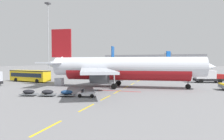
% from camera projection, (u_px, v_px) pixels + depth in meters
% --- Properties ---
extents(apron_paint_markings, '(8.00, 93.65, 0.01)m').
position_uv_depth(apron_paint_markings, '(135.00, 82.00, 49.40)').
color(apron_paint_markings, yellow).
rests_on(apron_paint_markings, ground).
extents(airliner_foreground, '(34.82, 34.37, 12.20)m').
position_uv_depth(airliner_foreground, '(123.00, 68.00, 39.58)').
color(airliner_foreground, silver).
rests_on(airliner_foreground, ground).
extents(airliner_mid_left, '(27.44, 29.07, 10.76)m').
position_uv_depth(airliner_mid_left, '(179.00, 65.00, 111.14)').
color(airliner_mid_left, silver).
rests_on(airliner_mid_left, ground).
extents(airliner_far_right, '(35.82, 36.08, 12.65)m').
position_uv_depth(airliner_far_right, '(105.00, 64.00, 81.60)').
color(airliner_far_right, silver).
rests_on(airliner_far_right, ground).
extents(apron_shuttle_bus, '(12.28, 4.41, 3.00)m').
position_uv_depth(apron_shuttle_bus, '(30.00, 75.00, 50.87)').
color(apron_shuttle_bus, yellow).
rests_on(apron_shuttle_bus, ground).
extents(catering_truck, '(7.38, 4.09, 3.14)m').
position_uv_depth(catering_truck, '(208.00, 76.00, 48.92)').
color(catering_truck, black).
rests_on(catering_truck, ground).
extents(baggage_train, '(11.64, 4.01, 1.14)m').
position_uv_depth(baggage_train, '(57.00, 93.00, 29.60)').
color(baggage_train, silver).
rests_on(baggage_train, ground).
extents(uld_cargo_container, '(1.83, 1.80, 1.60)m').
position_uv_depth(uld_cargo_container, '(59.00, 82.00, 43.72)').
color(uld_cargo_container, '#B7BCC6').
rests_on(uld_cargo_container, ground).
extents(apron_light_mast_near, '(1.80, 1.80, 28.46)m').
position_uv_depth(apron_light_mast_near, '(48.00, 31.00, 77.45)').
color(apron_light_mast_near, slate).
rests_on(apron_light_mast_near, ground).
extents(terminal_satellite, '(83.27, 18.32, 12.73)m').
position_uv_depth(terminal_satellite, '(153.00, 61.00, 170.70)').
color(terminal_satellite, gray).
rests_on(terminal_satellite, ground).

